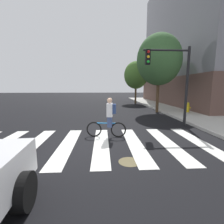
{
  "coord_description": "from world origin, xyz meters",
  "views": [
    {
      "loc": [
        0.59,
        -5.84,
        2.12
      ],
      "look_at": [
        1.07,
        2.5,
        0.84
      ],
      "focal_mm": 25.89,
      "sensor_mm": 36.0,
      "label": 1
    }
  ],
  "objects_px": {
    "fire_hydrant": "(188,107)",
    "street_tree_near": "(159,60)",
    "street_tree_mid": "(136,75)",
    "manhole_cover": "(130,162)",
    "cyclist": "(109,118)",
    "traffic_light_near": "(172,73)"
  },
  "relations": [
    {
      "from": "cyclist",
      "to": "street_tree_mid",
      "type": "distance_m",
      "value": 15.23
    },
    {
      "from": "street_tree_mid",
      "to": "cyclist",
      "type": "bearing_deg",
      "value": -105.78
    },
    {
      "from": "street_tree_near",
      "to": "street_tree_mid",
      "type": "height_order",
      "value": "street_tree_near"
    },
    {
      "from": "cyclist",
      "to": "street_tree_mid",
      "type": "bearing_deg",
      "value": 74.22
    },
    {
      "from": "traffic_light_near",
      "to": "street_tree_near",
      "type": "relative_size",
      "value": 0.65
    },
    {
      "from": "traffic_light_near",
      "to": "fire_hydrant",
      "type": "height_order",
      "value": "traffic_light_near"
    },
    {
      "from": "street_tree_near",
      "to": "street_tree_mid",
      "type": "distance_m",
      "value": 7.64
    },
    {
      "from": "cyclist",
      "to": "fire_hydrant",
      "type": "height_order",
      "value": "cyclist"
    },
    {
      "from": "manhole_cover",
      "to": "cyclist",
      "type": "height_order",
      "value": "cyclist"
    },
    {
      "from": "traffic_light_near",
      "to": "fire_hydrant",
      "type": "distance_m",
      "value": 5.57
    },
    {
      "from": "manhole_cover",
      "to": "street_tree_mid",
      "type": "distance_m",
      "value": 17.54
    },
    {
      "from": "fire_hydrant",
      "to": "street_tree_near",
      "type": "bearing_deg",
      "value": 152.82
    },
    {
      "from": "cyclist",
      "to": "traffic_light_near",
      "type": "height_order",
      "value": "traffic_light_near"
    },
    {
      "from": "manhole_cover",
      "to": "fire_hydrant",
      "type": "distance_m",
      "value": 10.1
    },
    {
      "from": "street_tree_mid",
      "to": "street_tree_near",
      "type": "bearing_deg",
      "value": -87.53
    },
    {
      "from": "fire_hydrant",
      "to": "manhole_cover",
      "type": "bearing_deg",
      "value": -126.83
    },
    {
      "from": "fire_hydrant",
      "to": "street_tree_mid",
      "type": "relative_size",
      "value": 0.14
    },
    {
      "from": "traffic_light_near",
      "to": "fire_hydrant",
      "type": "xyz_separation_m",
      "value": [
        3.15,
        3.96,
        -2.33
      ]
    },
    {
      "from": "traffic_light_near",
      "to": "fire_hydrant",
      "type": "relative_size",
      "value": 5.38
    },
    {
      "from": "cyclist",
      "to": "traffic_light_near",
      "type": "relative_size",
      "value": 0.41
    },
    {
      "from": "street_tree_near",
      "to": "manhole_cover",
      "type": "bearing_deg",
      "value": -113.03
    },
    {
      "from": "cyclist",
      "to": "street_tree_mid",
      "type": "xyz_separation_m",
      "value": [
        4.07,
        14.4,
        2.83
      ]
    }
  ]
}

